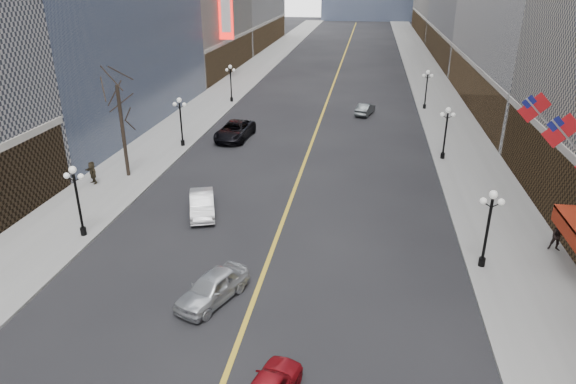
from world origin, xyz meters
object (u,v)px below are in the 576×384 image
(car_nb_far, at_px, (235,130))
(car_sb_far, at_px, (365,109))
(streetlamp_east_2, at_px, (446,128))
(streetlamp_west_1, at_px, (77,194))
(car_nb_near, at_px, (212,288))
(car_nb_mid, at_px, (202,204))
(streetlamp_east_1, at_px, (489,221))
(streetlamp_east_3, at_px, (427,85))
(streetlamp_west_3, at_px, (231,79))
(streetlamp_west_2, at_px, (181,117))

(car_nb_far, height_order, car_sb_far, car_nb_far)
(streetlamp_east_2, xyz_separation_m, car_nb_far, (-19.41, 3.24, -2.05))
(streetlamp_east_2, bearing_deg, streetlamp_west_1, -142.67)
(car_nb_near, height_order, car_nb_mid, car_nb_near)
(streetlamp_east_1, bearing_deg, car_nb_far, 132.42)
(streetlamp_east_3, xyz_separation_m, streetlamp_west_3, (-23.60, 0.00, 0.00))
(streetlamp_west_1, xyz_separation_m, car_sb_far, (16.65, 32.53, -2.24))
(streetlamp_east_3, xyz_separation_m, car_nb_mid, (-17.35, -31.71, -2.16))
(streetlamp_west_1, xyz_separation_m, streetlamp_west_2, (0.00, 18.00, 0.00))
(streetlamp_east_2, relative_size, streetlamp_west_3, 1.00)
(streetlamp_west_2, relative_size, car_nb_far, 0.74)
(streetlamp_west_1, distance_m, car_nb_near, 11.31)
(streetlamp_east_3, bearing_deg, streetlamp_east_1, -90.00)
(streetlamp_east_1, relative_size, streetlamp_east_3, 1.00)
(car_sb_far, bearing_deg, streetlamp_east_3, -138.93)
(streetlamp_west_2, relative_size, streetlamp_west_3, 1.00)
(streetlamp_east_1, xyz_separation_m, streetlamp_west_3, (-23.60, 36.00, 0.00))
(streetlamp_west_2, xyz_separation_m, car_nb_mid, (6.25, -13.71, -2.16))
(streetlamp_east_3, bearing_deg, streetlamp_west_1, -123.25)
(streetlamp_west_1, relative_size, streetlamp_west_2, 1.00)
(streetlamp_west_1, bearing_deg, streetlamp_east_1, 0.00)
(streetlamp_east_1, relative_size, streetlamp_west_1, 1.00)
(streetlamp_west_3, bearing_deg, streetlamp_east_2, -37.33)
(streetlamp_east_2, height_order, car_nb_far, streetlamp_east_2)
(streetlamp_west_2, distance_m, car_nb_near, 25.29)
(streetlamp_east_2, distance_m, streetlamp_west_2, 23.60)
(streetlamp_west_2, relative_size, car_nb_near, 1.03)
(streetlamp_west_3, height_order, car_nb_near, streetlamp_west_3)
(car_nb_far, bearing_deg, streetlamp_west_2, -138.26)
(streetlamp_west_1, height_order, streetlamp_west_3, same)
(car_nb_mid, bearing_deg, streetlamp_east_1, -32.45)
(streetlamp_east_3, relative_size, car_nb_mid, 1.00)
(streetlamp_west_3, bearing_deg, car_nb_near, -76.62)
(streetlamp_west_2, height_order, streetlamp_west_3, same)
(streetlamp_east_3, distance_m, streetlamp_west_1, 43.05)
(car_nb_mid, bearing_deg, streetlamp_west_1, -164.06)
(streetlamp_east_3, bearing_deg, car_nb_mid, -118.69)
(streetlamp_west_3, bearing_deg, streetlamp_west_1, -90.00)
(streetlamp_east_1, height_order, streetlamp_west_3, same)
(streetlamp_east_2, xyz_separation_m, car_nb_near, (-13.80, -23.21, -2.15))
(streetlamp_east_3, relative_size, car_nb_near, 1.03)
(streetlamp_east_2, distance_m, car_sb_far, 16.26)
(streetlamp_east_1, bearing_deg, car_nb_near, -159.30)
(streetlamp_west_1, height_order, car_nb_near, streetlamp_west_1)
(streetlamp_east_1, distance_m, streetlamp_west_1, 23.60)
(streetlamp_west_2, bearing_deg, car_nb_mid, -65.49)
(streetlamp_west_2, bearing_deg, streetlamp_east_2, 0.00)
(streetlamp_east_1, bearing_deg, streetlamp_west_2, 142.67)
(streetlamp_east_2, distance_m, car_nb_mid, 22.22)
(car_nb_near, bearing_deg, streetlamp_east_2, 82.44)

